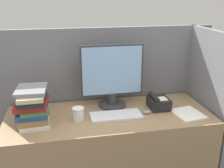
% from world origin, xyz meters
% --- Properties ---
extents(cubicle_panel_rear, '(2.01, 0.04, 1.41)m').
position_xyz_m(cubicle_panel_rear, '(0.00, 0.67, 0.70)').
color(cubicle_panel_rear, slate).
rests_on(cubicle_panel_rear, ground_plane).
extents(cubicle_panel_right, '(0.04, 0.70, 1.41)m').
position_xyz_m(cubicle_panel_right, '(0.84, 0.35, 0.70)').
color(cubicle_panel_right, slate).
rests_on(cubicle_panel_right, ground_plane).
extents(desk, '(1.61, 0.64, 0.77)m').
position_xyz_m(desk, '(0.00, 0.32, 0.39)').
color(desk, '#937551').
rests_on(desk, ground_plane).
extents(monitor, '(0.52, 0.23, 0.52)m').
position_xyz_m(monitor, '(0.05, 0.48, 1.02)').
color(monitor, '#333338').
rests_on(monitor, desk).
extents(keyboard, '(0.39, 0.17, 0.02)m').
position_xyz_m(keyboard, '(0.04, 0.26, 0.78)').
color(keyboard, silver).
rests_on(keyboard, desk).
extents(mouse, '(0.06, 0.04, 0.03)m').
position_xyz_m(mouse, '(0.29, 0.27, 0.79)').
color(mouse, gray).
rests_on(mouse, desk).
extents(coffee_cup, '(0.09, 0.09, 0.10)m').
position_xyz_m(coffee_cup, '(-0.25, 0.27, 0.82)').
color(coffee_cup, white).
rests_on(coffee_cup, desk).
extents(book_stack, '(0.25, 0.31, 0.27)m').
position_xyz_m(book_stack, '(-0.57, 0.29, 0.90)').
color(book_stack, silver).
rests_on(book_stack, desk).
extents(desk_telephone, '(0.16, 0.19, 0.12)m').
position_xyz_m(desk_telephone, '(0.42, 0.36, 0.82)').
color(desk_telephone, black).
rests_on(desk_telephone, desk).
extents(paper_pile, '(0.24, 0.26, 0.01)m').
position_xyz_m(paper_pile, '(0.61, 0.20, 0.78)').
color(paper_pile, white).
rests_on(paper_pile, desk).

